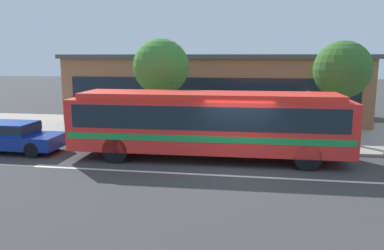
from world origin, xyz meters
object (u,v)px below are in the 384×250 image
sedan_behind_bus (8,135)px  pedestrian_walking_along_curb (185,123)px  street_tree_near_stop (161,67)px  street_tree_mid_block (342,70)px  pedestrian_waiting_near_sign (166,117)px  transit_bus (209,121)px  bus_stop_sign (308,112)px

sedan_behind_bus → pedestrian_walking_along_curb: size_ratio=2.70×
street_tree_near_stop → street_tree_mid_block: street_tree_near_stop is taller
sedan_behind_bus → street_tree_near_stop: bearing=31.1°
pedestrian_waiting_near_sign → transit_bus: bearing=-53.3°
pedestrian_walking_along_curb → street_tree_near_stop: 3.14m
transit_bus → sedan_behind_bus: transit_bus is taller
sedan_behind_bus → street_tree_mid_block: (14.30, 3.71, 2.72)m
pedestrian_waiting_near_sign → pedestrian_walking_along_curb: pedestrian_waiting_near_sign is taller
transit_bus → bus_stop_sign: size_ratio=4.40×
sedan_behind_bus → street_tree_near_stop: size_ratio=0.93×
sedan_behind_bus → pedestrian_waiting_near_sign: bearing=30.5°
sedan_behind_bus → bus_stop_sign: 12.86m
pedestrian_walking_along_curb → pedestrian_waiting_near_sign: bearing=131.7°
pedestrian_walking_along_curb → street_tree_near_stop: (-1.42, 1.35, 2.46)m
pedestrian_waiting_near_sign → bus_stop_sign: (6.55, -1.54, 0.63)m
transit_bus → sedan_behind_bus: bearing=-178.6°
sedan_behind_bus → pedestrian_walking_along_curb: pedestrian_walking_along_curb is taller
sedan_behind_bus → bus_stop_sign: (12.65, 2.06, 0.99)m
bus_stop_sign → street_tree_mid_block: street_tree_mid_block is taller
street_tree_near_stop → street_tree_mid_block: bearing=0.9°
pedestrian_waiting_near_sign → street_tree_near_stop: size_ratio=0.35×
street_tree_near_stop → street_tree_mid_block: 8.38m
transit_bus → sedan_behind_bus: 8.68m
sedan_behind_bus → transit_bus: bearing=1.4°
pedestrian_walking_along_curb → transit_bus: bearing=-57.0°
transit_bus → pedestrian_walking_along_curb: bearing=123.0°
bus_stop_sign → street_tree_near_stop: size_ratio=0.52×
pedestrian_walking_along_curb → street_tree_mid_block: size_ratio=0.36×
street_tree_near_stop → pedestrian_waiting_near_sign: bearing=7.9°
pedestrian_waiting_near_sign → street_tree_near_stop: (-0.19, -0.03, 2.45)m
sedan_behind_bus → bus_stop_sign: size_ratio=1.80×
transit_bus → pedestrian_waiting_near_sign: (-2.53, 3.39, -0.47)m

